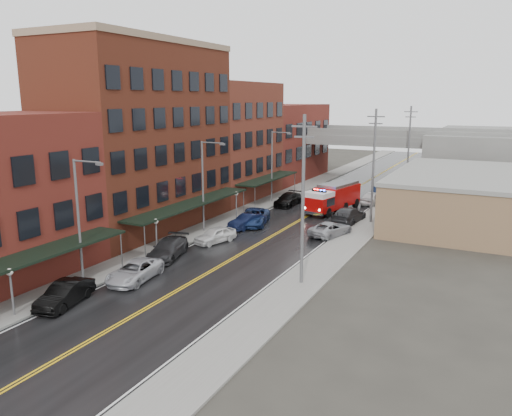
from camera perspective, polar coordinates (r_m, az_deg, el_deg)
The scene contains 36 objects.
ground at distance 28.75m, azimuth -21.02°, elevation -15.47°, with size 220.00×220.00×0.00m, color #2D2B26.
road at distance 52.17m, azimuth 3.92°, elevation -2.04°, with size 11.00×160.00×0.02m, color black.
sidewalk_left at distance 55.30m, azimuth -3.06°, elevation -1.13°, with size 3.00×160.00×0.15m, color slate.
sidewalk_right at distance 49.89m, azimuth 11.67°, elevation -2.88°, with size 3.00×160.00×0.15m, color slate.
curb_left at distance 54.52m, azimuth -1.56°, elevation -1.31°, with size 0.30×160.00×0.15m, color gray.
curb_right at distance 50.32m, azimuth 9.86°, elevation -2.67°, with size 0.30×160.00×0.15m, color gray.
brick_building_b at distance 51.57m, azimuth -12.96°, elevation 7.64°, with size 9.00×20.00×18.00m, color #521F15.
brick_building_c at distance 66.08m, azimuth -3.14°, elevation 7.63°, with size 9.00×15.00×15.00m, color brown.
brick_building_far at distance 81.79m, azimuth 3.03°, elevation 7.51°, with size 9.00×20.00×12.00m, color maroon.
tan_building at distance 57.68m, azimuth 22.80°, elevation 0.94°, with size 14.00×22.00×5.00m, color #8D6F4C.
right_far_block at distance 87.08m, azimuth 25.72°, elevation 5.28°, with size 18.00×30.00×8.00m, color slate.
awning_0 at distance 35.41m, azimuth -24.86°, elevation -5.26°, with size 2.60×16.00×3.09m.
awning_1 at distance 48.97m, azimuth -7.37°, elevation 0.50°, with size 2.60×18.00×3.09m.
awning_2 at distance 63.95m, azimuth 1.44°, elevation 3.41°, with size 2.60×13.00×3.09m.
globe_lamp_0 at distance 33.65m, azimuth -26.25°, elevation -7.51°, with size 0.44×0.44×3.12m.
globe_lamp_1 at distance 43.00m, azimuth -11.35°, elevation -2.26°, with size 0.44×0.44×3.12m.
globe_lamp_2 at distance 54.38m, azimuth -2.27°, elevation 1.06°, with size 0.44×0.44×3.12m.
street_lamp_0 at distance 36.68m, azimuth -19.40°, elevation -0.66°, with size 2.64×0.22×9.00m.
street_lamp_1 at distance 48.87m, azimuth -5.86°, elevation 3.13°, with size 2.64×0.22×9.00m.
street_lamp_2 at distance 62.80m, azimuth 2.03°, elevation 5.26°, with size 2.64×0.22×9.00m.
utility_pole_0 at distance 34.57m, azimuth 5.38°, elevation 1.14°, with size 1.80×0.24×12.00m.
utility_pole_1 at distance 53.47m, azimuth 13.29°, elevation 4.88°, with size 1.80×0.24×12.00m.
utility_pole_2 at distance 72.96m, azimuth 17.05°, elevation 6.62°, with size 1.80×0.24×12.00m.
overpass at distance 81.29m, azimuth 12.87°, elevation 7.18°, with size 40.00×10.00×7.50m.
fire_truck at distance 59.03m, azimuth 8.69°, elevation 1.28°, with size 4.90×9.24×3.23m.
parked_car_left_1 at distance 34.71m, azimuth -21.01°, elevation -9.16°, with size 1.61×4.62×1.52m, color black.
parked_car_left_2 at distance 37.68m, azimuth -13.71°, elevation -7.03°, with size 2.38×5.16×1.43m, color #B4B6BD.
parked_car_left_3 at distance 42.36m, azimuth -10.01°, elevation -4.59°, with size 2.18×5.35×1.55m, color #252527.
parked_car_left_4 at distance 46.07m, azimuth -4.69°, elevation -3.11°, with size 1.71×4.26×1.45m, color silver.
parked_car_left_5 at distance 51.03m, azimuth -1.02°, elevation -1.51°, with size 1.55×4.43×1.46m, color black.
parked_car_left_6 at distance 52.43m, azimuth -0.30°, elevation -1.03°, with size 2.72×5.89×1.64m, color navy.
parked_car_left_7 at distance 61.85m, azimuth 3.68°, elevation 0.98°, with size 2.15×5.29×1.54m, color black.
parked_car_right_0 at distance 48.68m, azimuth 8.53°, elevation -2.37°, with size 2.34×5.08×1.41m, color #9A9CA2.
parked_car_right_1 at distance 54.22m, azimuth 10.54°, elevation -0.77°, with size 2.35×5.78×1.68m, color #2A2A2D.
parked_car_right_2 at distance 64.04m, azimuth 13.17°, elevation 1.13°, with size 1.95×4.84×1.65m, color silver.
parked_car_right_3 at distance 68.56m, azimuth 13.88°, elevation 1.80°, with size 1.69×4.84×1.59m, color black.
Camera 1 is at (19.49, -16.60, 13.08)m, focal length 35.00 mm.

